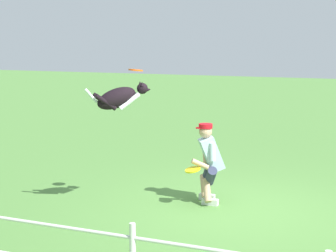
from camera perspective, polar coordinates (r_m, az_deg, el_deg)
The scene contains 5 objects.
ground_plane at distance 8.71m, azimuth 6.89°, elevation -8.75°, with size 60.00×60.00×0.00m, color #54893F.
person at distance 9.01m, azimuth 4.22°, elevation -3.53°, with size 0.53×0.71×1.29m.
dog at distance 8.46m, azimuth -4.98°, elevation 2.89°, with size 0.82×0.72×0.48m.
frisbee_flying at distance 8.58m, azimuth -3.32°, elevation 5.72°, with size 0.22×0.22×0.02m, color #EE5712.
frisbee_held at distance 8.75m, azimuth 2.54°, elevation -4.47°, with size 0.25×0.25×0.02m, color yellow.
Camera 1 is at (-2.22, 8.00, 2.64)m, focal length 59.72 mm.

